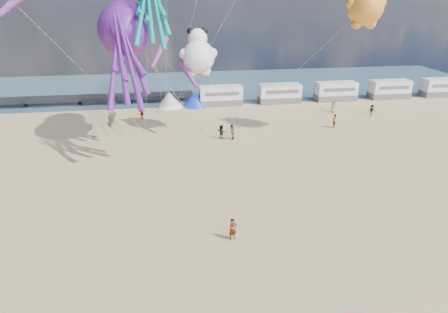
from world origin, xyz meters
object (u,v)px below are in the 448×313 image
at_px(motorhome_3, 390,89).
at_px(beachgoer_2, 372,110).
at_px(sandbag_c, 237,127).
at_px(windsock_mid, 159,53).
at_px(beachgoer_0, 333,107).
at_px(kite_teddy_orange, 366,7).
at_px(beachgoer_4, 221,132).
at_px(sandbag_d, 222,125).
at_px(sandbag_a, 145,132).
at_px(motorhome_0, 221,96).
at_px(motorhome_4, 441,87).
at_px(tent_blue, 195,98).
at_px(kite_octopus_purple, 126,29).
at_px(beachgoer_3, 142,113).
at_px(sandbag_e, 167,126).
at_px(beachgoer_5, 334,121).
at_px(kite_panda, 198,57).
at_px(windsock_left, 13,2).
at_px(motorhome_2, 336,91).
at_px(windsock_right, 189,75).
at_px(motorhome_1, 280,93).
at_px(standing_person, 233,229).
at_px(sandbag_b, 201,129).
at_px(tent_white, 169,99).
at_px(beachgoer_1, 232,132).

distance_m(motorhome_3, beachgoer_2, 12.37).
bearing_deg(sandbag_c, windsock_mid, 169.16).
relative_size(beachgoer_0, kite_teddy_orange, 0.24).
height_order(beachgoer_4, sandbag_d, beachgoer_4).
distance_m(beachgoer_2, windsock_mid, 30.86).
bearing_deg(sandbag_a, beachgoer_2, 5.09).
distance_m(motorhome_0, motorhome_3, 28.50).
bearing_deg(motorhome_0, motorhome_4, 0.00).
height_order(tent_blue, kite_octopus_purple, kite_octopus_purple).
height_order(beachgoer_3, sandbag_a, beachgoer_3).
height_order(sandbag_e, windsock_mid, windsock_mid).
bearing_deg(sandbag_c, beachgoer_4, -124.47).
bearing_deg(beachgoer_0, beachgoer_5, -117.03).
xyz_separation_m(tent_blue, beachgoer_3, (-7.99, -5.87, -0.34)).
xyz_separation_m(motorhome_3, beachgoer_3, (-40.49, -5.87, -0.64)).
relative_size(sandbag_d, kite_panda, 0.08).
xyz_separation_m(beachgoer_5, windsock_left, (-34.40, -6.40, 14.51)).
relative_size(motorhome_2, windsock_right, 1.41).
distance_m(motorhome_1, windsock_right, 21.62).
bearing_deg(sandbag_a, kite_octopus_purple, -109.72).
bearing_deg(beachgoer_4, beachgoer_0, -103.80).
relative_size(motorhome_2, beachgoer_2, 4.23).
bearing_deg(sandbag_d, beachgoer_5, -12.43).
height_order(beachgoer_2, sandbag_e, beachgoer_2).
bearing_deg(kite_teddy_orange, standing_person, -134.40).
distance_m(motorhome_2, sandbag_d, 23.13).
xyz_separation_m(sandbag_a, windsock_mid, (2.29, 2.03, 9.39)).
bearing_deg(motorhome_0, sandbag_c, -88.87).
xyz_separation_m(motorhome_4, sandbag_c, (-37.77, -11.94, -1.39)).
bearing_deg(motorhome_2, windsock_right, -150.59).
height_order(sandbag_b, kite_panda, kite_panda).
height_order(standing_person, beachgoer_2, standing_person).
xyz_separation_m(motorhome_4, windsock_mid, (-47.19, -10.13, 8.00)).
xyz_separation_m(sandbag_c, windsock_mid, (-9.43, 1.81, 9.39)).
height_order(motorhome_4, tent_white, motorhome_4).
bearing_deg(tent_white, beachgoer_1, -67.34).
relative_size(beachgoer_5, sandbag_b, 3.65).
height_order(beachgoer_5, sandbag_a, beachgoer_5).
xyz_separation_m(standing_person, beachgoer_3, (-7.15, 31.17, 0.04)).
height_order(beachgoer_4, windsock_right, windsock_right).
distance_m(motorhome_2, sandbag_b, 26.38).
bearing_deg(sandbag_b, sandbag_e, 155.39).
relative_size(kite_panda, windsock_left, 0.93).
distance_m(tent_blue, standing_person, 37.05).
xyz_separation_m(sandbag_d, windsock_left, (-20.22, -9.53, 15.32)).
relative_size(beachgoer_3, kite_octopus_purple, 0.14).
bearing_deg(sandbag_d, windsock_mid, 175.57).
xyz_separation_m(beachgoer_4, kite_panda, (-2.27, 2.99, 8.45)).
relative_size(sandbag_c, sandbag_d, 1.00).
xyz_separation_m(tent_white, tent_blue, (4.00, 0.00, 0.00)).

